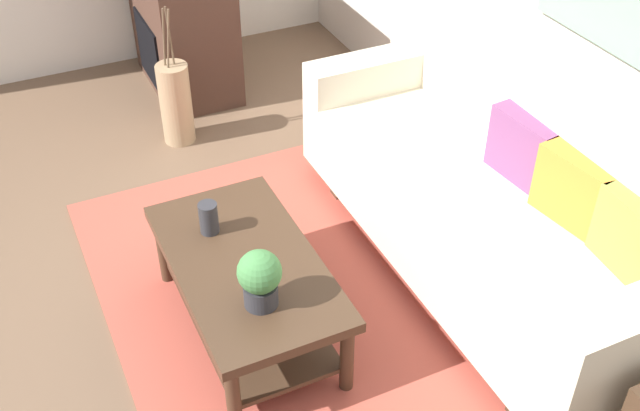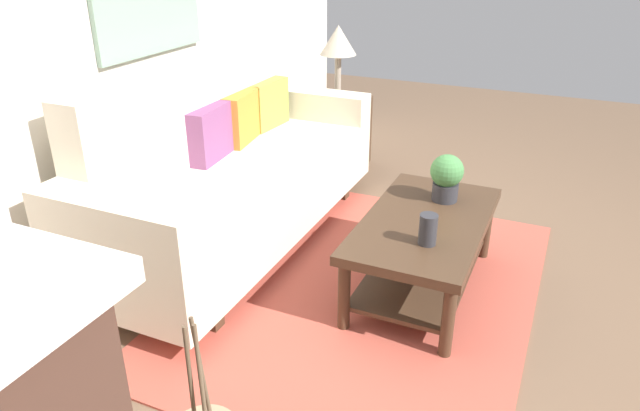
{
  "view_description": "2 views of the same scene",
  "coord_description": "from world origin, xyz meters",
  "views": [
    {
      "loc": [
        2.54,
        -0.54,
        2.67
      ],
      "look_at": [
        -0.01,
        0.66,
        0.49
      ],
      "focal_mm": 43.68,
      "sensor_mm": 36.0,
      "label": 1
    },
    {
      "loc": [
        -2.54,
        -0.37,
        1.78
      ],
      "look_at": [
        -0.01,
        0.77,
        0.47
      ],
      "focal_mm": 32.78,
      "sensor_mm": 36.0,
      "label": 2
    }
  ],
  "objects": [
    {
      "name": "throw_pillow_orange",
      "position": [
        0.58,
        1.59,
        0.68
      ],
      "size": [
        0.37,
        0.17,
        0.32
      ],
      "primitive_type": "cube",
      "rotation": [
        0.0,
        0.0,
        0.15
      ],
      "color": "orange",
      "rests_on": "couch"
    },
    {
      "name": "floor_vase",
      "position": [
        -1.57,
        0.42,
        0.26
      ],
      "size": [
        0.19,
        0.19,
        0.52
      ],
      "primitive_type": "cylinder",
      "color": "tan",
      "rests_on": "ground_plane"
    },
    {
      "name": "floor_vase_branch_a",
      "position": [
        -1.55,
        0.42,
        0.7
      ],
      "size": [
        0.02,
        0.05,
        0.36
      ],
      "primitive_type": "cylinder",
      "rotation": [
        -0.11,
        0.02,
        0.0
      ],
      "color": "brown",
      "rests_on": "floor_vase"
    },
    {
      "name": "fireplace",
      "position": [
        -2.24,
        0.69,
        0.59
      ],
      "size": [
        1.02,
        0.58,
        1.16
      ],
      "color": "#472D23",
      "rests_on": "ground_plane"
    },
    {
      "name": "coffee_table",
      "position": [
        0.13,
        0.23,
        0.31
      ],
      "size": [
        1.1,
        0.6,
        0.43
      ],
      "color": "#422D1E",
      "rests_on": "ground_plane"
    },
    {
      "name": "area_rug",
      "position": [
        0.0,
        0.5,
        0.01
      ],
      "size": [
        2.34,
        1.72,
        0.01
      ],
      "primitive_type": "cube",
      "color": "#B24C3D",
      "rests_on": "ground_plane"
    },
    {
      "name": "throw_pillow_plum",
      "position": [
        0.22,
        1.59,
        0.68
      ],
      "size": [
        0.37,
        0.15,
        0.32
      ],
      "primitive_type": "cube",
      "rotation": [
        0.0,
        0.0,
        0.1
      ],
      "color": "#7A4270",
      "rests_on": "couch"
    },
    {
      "name": "floor_vase_branch_c",
      "position": [
        -1.58,
        0.4,
        0.7
      ],
      "size": [
        0.04,
        0.04,
        0.36
      ],
      "primitive_type": "cylinder",
      "rotation": [
        -0.07,
        0.06,
        0.0
      ],
      "color": "brown",
      "rests_on": "floor_vase"
    },
    {
      "name": "throw_pillow_olive",
      "position": [
        0.93,
        1.59,
        0.68
      ],
      "size": [
        0.37,
        0.15,
        0.32
      ],
      "primitive_type": "cube",
      "rotation": [
        0.0,
        0.0,
        -0.08
      ],
      "color": "olive",
      "rests_on": "couch"
    },
    {
      "name": "ground_plane",
      "position": [
        0.0,
        0.0,
        0.0
      ],
      "size": [
        9.57,
        9.57,
        0.0
      ],
      "primitive_type": "plane",
      "color": "brown"
    },
    {
      "name": "couch",
      "position": [
        0.22,
        1.46,
        0.43
      ],
      "size": [
        2.27,
        0.84,
        1.08
      ],
      "color": "beige",
      "rests_on": "ground_plane"
    },
    {
      "name": "tabletop_vase",
      "position": [
        -0.12,
        0.16,
        0.51
      ],
      "size": [
        0.09,
        0.09,
        0.15
      ],
      "primitive_type": "cylinder",
      "color": "#2D2D33",
      "rests_on": "coffee_table"
    },
    {
      "name": "floor_vase_branch_b",
      "position": [
        -1.58,
        0.44,
        0.7
      ],
      "size": [
        0.02,
        0.02,
        0.36
      ],
      "primitive_type": "cylinder",
      "rotation": [
        0.03,
        -0.02,
        0.0
      ],
      "color": "brown",
      "rests_on": "floor_vase"
    },
    {
      "name": "potted_plant_tabletop",
      "position": [
        0.4,
        0.2,
        0.57
      ],
      "size": [
        0.18,
        0.18,
        0.26
      ],
      "color": "#2D2D33",
      "rests_on": "coffee_table"
    }
  ]
}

